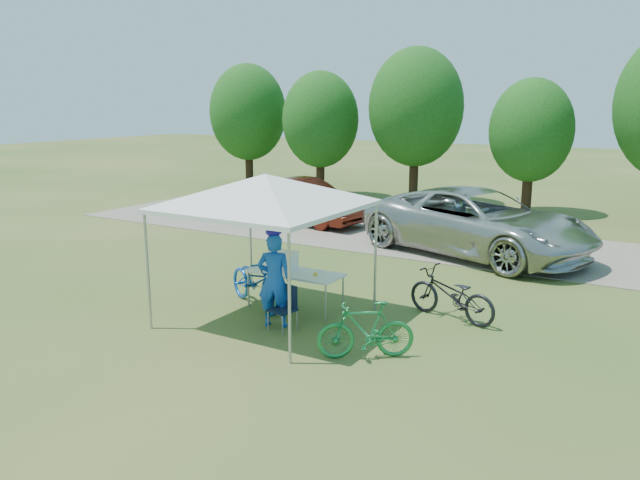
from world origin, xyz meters
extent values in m
plane|color=#2D5119|center=(0.00, 0.00, 0.00)|extent=(100.00, 100.00, 0.00)
cube|color=gray|center=(0.00, 8.00, 0.01)|extent=(24.00, 5.00, 0.02)
cylinder|color=#A5A5AA|center=(-1.50, -1.50, 1.05)|extent=(0.05, 0.05, 2.10)
cylinder|color=#A5A5AA|center=(1.50, -1.50, 1.05)|extent=(0.05, 0.05, 2.10)
cylinder|color=#A5A5AA|center=(-1.50, 1.50, 1.05)|extent=(0.05, 0.05, 2.10)
cylinder|color=#A5A5AA|center=(1.50, 1.50, 1.05)|extent=(0.05, 0.05, 2.10)
cube|color=silver|center=(0.00, 0.00, 2.14)|extent=(3.15, 3.15, 0.08)
pyramid|color=silver|center=(0.00, 0.00, 2.73)|extent=(4.53, 4.53, 0.55)
cylinder|color=#382314|center=(-11.00, 14.00, 0.94)|extent=(0.36, 0.36, 1.89)
ellipsoid|color=#144711|center=(-11.00, 14.00, 3.51)|extent=(3.46, 3.46, 4.32)
cylinder|color=#382314|center=(-7.00, 13.70, 0.88)|extent=(0.36, 0.36, 1.75)
ellipsoid|color=#144711|center=(-7.00, 13.70, 3.25)|extent=(3.20, 3.20, 4.00)
cylinder|color=#382314|center=(-3.00, 14.30, 1.01)|extent=(0.36, 0.36, 2.03)
ellipsoid|color=#144711|center=(-3.00, 14.30, 3.77)|extent=(3.71, 3.71, 4.64)
cylinder|color=#382314|center=(1.50, 14.10, 0.80)|extent=(0.36, 0.36, 1.61)
ellipsoid|color=#144711|center=(1.50, 14.10, 2.99)|extent=(2.94, 2.94, 3.68)
cube|color=white|center=(0.16, 0.70, 0.75)|extent=(1.87, 0.78, 0.04)
cylinder|color=#A5A5AA|center=(-0.72, 0.37, 0.36)|extent=(0.04, 0.04, 0.73)
cylinder|color=#A5A5AA|center=(1.05, 0.37, 0.36)|extent=(0.04, 0.04, 0.73)
cylinder|color=#A5A5AA|center=(-0.72, 1.03, 0.36)|extent=(0.04, 0.04, 0.73)
cylinder|color=#A5A5AA|center=(1.05, 1.03, 0.36)|extent=(0.04, 0.04, 0.73)
cube|color=black|center=(0.60, -0.37, 0.38)|extent=(0.48, 0.48, 0.04)
cube|color=black|center=(0.60, -0.17, 0.60)|extent=(0.41, 0.12, 0.41)
cylinder|color=#A5A5AA|center=(0.41, -0.56, 0.18)|extent=(0.02, 0.02, 0.36)
cylinder|color=#A5A5AA|center=(0.78, -0.56, 0.18)|extent=(0.02, 0.02, 0.36)
cylinder|color=#A5A5AA|center=(0.41, -0.19, 0.18)|extent=(0.02, 0.02, 0.36)
cylinder|color=#A5A5AA|center=(0.78, -0.19, 0.18)|extent=(0.02, 0.02, 0.36)
cube|color=white|center=(-0.10, 0.70, 0.93)|extent=(0.49, 0.33, 0.33)
cube|color=white|center=(-0.10, 0.70, 1.12)|extent=(0.51, 0.35, 0.04)
cylinder|color=yellow|center=(0.66, 0.65, 0.80)|extent=(0.08, 0.08, 0.06)
imported|color=#164BB7|center=(0.35, -0.25, 0.86)|extent=(0.73, 0.61, 1.72)
imported|color=blue|center=(-0.62, 0.46, 0.51)|extent=(2.03, 1.47, 1.02)
imported|color=#1C7E3E|center=(2.41, -0.71, 0.47)|extent=(1.52, 1.27, 0.94)
imported|color=black|center=(2.97, 1.72, 0.48)|extent=(1.92, 1.04, 0.96)
imported|color=#B7B7B2|center=(1.86, 6.90, 0.89)|extent=(6.81, 4.63, 1.73)
imported|color=#49150C|center=(-4.42, 8.29, 0.75)|extent=(4.59, 2.12, 1.46)
camera|label=1|loc=(6.55, -9.06, 4.00)|focal=35.00mm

